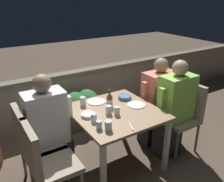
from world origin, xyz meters
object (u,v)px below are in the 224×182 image
(chair_left_far, at_px, (32,140))
(person_green_blouse, at_px, (174,109))
(chair_right_near, at_px, (184,110))
(person_coral_top, at_px, (156,102))
(chair_left_near, at_px, (44,159))
(chair_right_far, at_px, (167,101))
(person_white_polo, at_px, (50,129))
(beer_bottle, at_px, (110,100))

(chair_left_far, xyz_separation_m, person_green_blouse, (1.66, -0.38, 0.07))
(chair_right_near, bearing_deg, person_coral_top, 119.78)
(person_green_blouse, distance_m, person_coral_top, 0.33)
(chair_left_near, distance_m, person_green_blouse, 1.65)
(chair_left_far, distance_m, chair_right_far, 1.88)
(person_green_blouse, bearing_deg, person_white_polo, 165.39)
(chair_left_near, bearing_deg, chair_right_near, -0.17)
(chair_left_near, distance_m, chair_left_far, 0.37)
(chair_right_far, xyz_separation_m, beer_bottle, (-0.96, -0.01, 0.25))
(chair_left_near, relative_size, person_white_polo, 0.74)
(person_green_blouse, bearing_deg, person_coral_top, 87.64)
(chair_right_far, height_order, person_coral_top, person_coral_top)
(person_coral_top, relative_size, beer_bottle, 5.43)
(beer_bottle, bearing_deg, person_coral_top, 0.76)
(chair_right_near, height_order, chair_right_far, same)
(chair_left_near, relative_size, person_coral_top, 0.77)
(chair_left_far, relative_size, chair_right_far, 1.00)
(chair_right_near, bearing_deg, beer_bottle, 161.28)
(person_green_blouse, bearing_deg, chair_left_far, 167.11)
(chair_right_far, bearing_deg, person_white_polo, 178.31)
(chair_right_far, bearing_deg, chair_left_far, 178.50)
(chair_left_near, distance_m, person_coral_top, 1.70)
(chair_left_far, height_order, person_coral_top, person_coral_top)
(person_white_polo, bearing_deg, beer_bottle, -4.75)
(chair_right_near, bearing_deg, chair_left_far, 168.48)
(chair_left_near, relative_size, chair_right_near, 1.00)
(chair_left_far, xyz_separation_m, chair_right_far, (1.88, -0.05, 0.00))
(person_white_polo, bearing_deg, chair_left_near, -117.93)
(person_coral_top, bearing_deg, person_green_blouse, -92.36)
(chair_left_near, xyz_separation_m, person_white_polo, (0.20, 0.37, 0.07))
(chair_left_near, distance_m, beer_bottle, 1.00)
(chair_right_near, distance_m, beer_bottle, 1.03)
(chair_right_far, relative_size, beer_bottle, 4.16)
(chair_left_far, bearing_deg, chair_left_near, -89.28)
(person_green_blouse, relative_size, chair_right_far, 1.36)
(chair_right_near, relative_size, beer_bottle, 4.16)
(beer_bottle, bearing_deg, chair_right_near, -18.72)
(chair_left_far, distance_m, person_white_polo, 0.21)
(chair_left_near, xyz_separation_m, chair_right_far, (1.87, 0.32, 0.00))
(chair_left_far, xyz_separation_m, chair_right_near, (1.86, -0.38, 0.00))
(chair_right_far, bearing_deg, chair_left_near, -170.16)
(person_white_polo, height_order, chair_right_far, person_white_polo)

